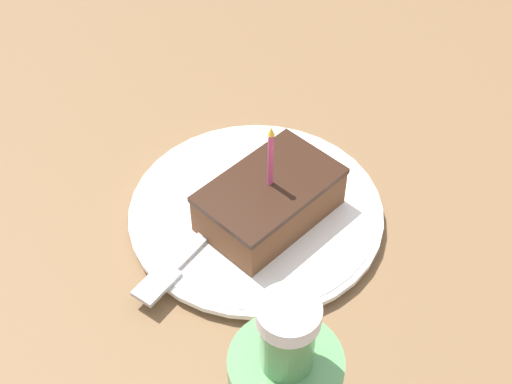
{
  "coord_description": "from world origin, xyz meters",
  "views": [
    {
      "loc": [
        0.36,
        -0.33,
        0.55
      ],
      "look_at": [
        0.02,
        0.02,
        0.04
      ],
      "focal_mm": 50.0,
      "sensor_mm": 36.0,
      "label": 1
    }
  ],
  "objects": [
    {
      "name": "cake_slice",
      "position": [
        0.04,
        0.02,
        0.04
      ],
      "size": [
        0.08,
        0.14,
        0.12
      ],
      "color": "brown",
      "rests_on": "plate"
    },
    {
      "name": "ground_plane",
      "position": [
        0.0,
        0.0,
        -0.02
      ],
      "size": [
        2.4,
        2.4,
        0.04
      ],
      "color": "brown",
      "rests_on": "ground"
    },
    {
      "name": "fork",
      "position": [
        0.01,
        -0.06,
        0.02
      ],
      "size": [
        0.05,
        0.19,
        0.0
      ],
      "color": "#B2B2B7",
      "rests_on": "plate"
    },
    {
      "name": "plate",
      "position": [
        0.02,
        0.02,
        0.01
      ],
      "size": [
        0.26,
        0.26,
        0.02
      ],
      "color": "white",
      "rests_on": "ground_plane"
    }
  ]
}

